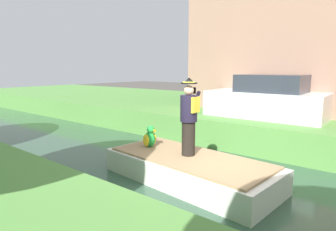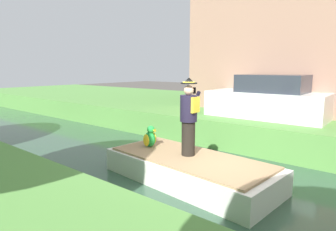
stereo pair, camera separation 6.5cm
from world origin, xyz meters
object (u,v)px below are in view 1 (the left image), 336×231
object	(u,v)px
person_pirate	(189,117)
boat	(189,169)
parked_car_white	(266,100)
parrot_plush	(150,138)

from	to	relation	value
person_pirate	boat	bearing A→B (deg)	-143.34
person_pirate	parked_car_white	size ratio (longest dim) A/B	0.46
boat	person_pirate	distance (m)	1.24
person_pirate	parrot_plush	world-z (taller)	person_pirate
parrot_plush	parked_car_white	size ratio (longest dim) A/B	0.14
person_pirate	parrot_plush	size ratio (longest dim) A/B	3.25
parrot_plush	boat	bearing A→B (deg)	-92.21
boat	parked_car_white	size ratio (longest dim) A/B	1.08
person_pirate	parrot_plush	xyz separation A→B (m)	(-0.03, 1.22, -0.68)
boat	parrot_plush	size ratio (longest dim) A/B	7.62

